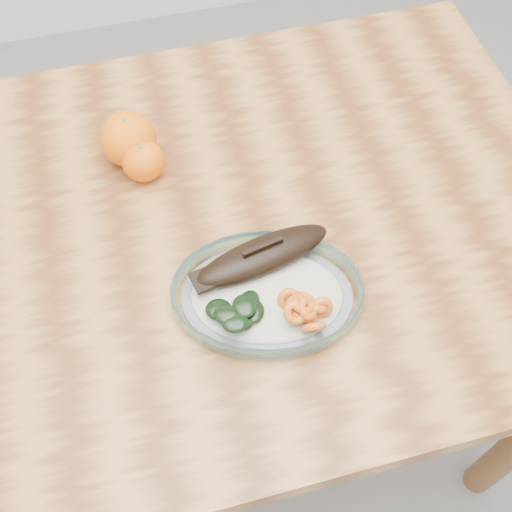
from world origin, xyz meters
name	(u,v)px	position (x,y,z in m)	size (l,w,h in m)	color
ground	(217,401)	(0.00, 0.00, 0.00)	(3.00, 3.00, 0.00)	slate
dining_table	(197,263)	(0.00, 0.00, 0.65)	(1.20, 0.80, 0.75)	brown
plated_meal	(267,291)	(0.08, -0.14, 0.77)	(0.58, 0.58, 0.07)	white
orange_left	(128,139)	(-0.06, 0.16, 0.79)	(0.09, 0.09, 0.09)	#FF6305
orange_right	(143,161)	(-0.05, 0.12, 0.78)	(0.07, 0.07, 0.07)	#FF6305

